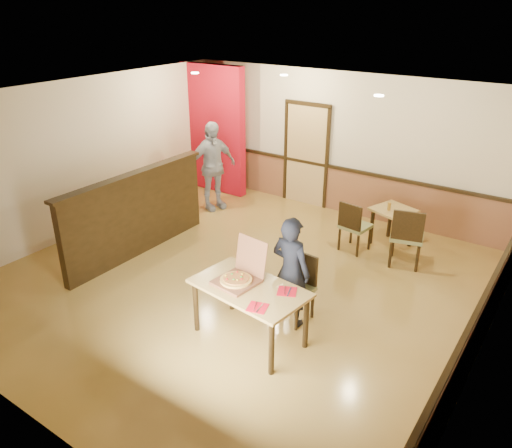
{
  "coord_description": "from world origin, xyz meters",
  "views": [
    {
      "loc": [
        4.05,
        -5.41,
        4.04
      ],
      "look_at": [
        0.32,
        0.0,
        1.06
      ],
      "focal_mm": 35.0,
      "sensor_mm": 36.0,
      "label": 1
    }
  ],
  "objects": [
    {
      "name": "passerby",
      "position": [
        -2.22,
        2.1,
        0.92
      ],
      "size": [
        0.8,
        1.16,
        1.83
      ],
      "primitive_type": "imported",
      "rotation": [
        0.0,
        0.0,
        1.2
      ],
      "color": "#95969D",
      "rests_on": "floor"
    },
    {
      "name": "wainscot_back",
      "position": [
        0.0,
        3.47,
        0.45
      ],
      "size": [
        7.0,
        0.04,
        0.9
      ],
      "primitive_type": "cube",
      "color": "brown",
      "rests_on": "floor"
    },
    {
      "name": "wall_right",
      "position": [
        3.5,
        0.0,
        1.4
      ],
      "size": [
        0.0,
        7.0,
        7.0
      ],
      "primitive_type": "plane",
      "rotation": [
        1.57,
        0.0,
        -1.57
      ],
      "color": "beige",
      "rests_on": "floor"
    },
    {
      "name": "chair_rail_back",
      "position": [
        0.0,
        3.45,
        0.92
      ],
      "size": [
        7.0,
        0.06,
        0.06
      ],
      "primitive_type": "cube",
      "color": "black",
      "rests_on": "wall_back"
    },
    {
      "name": "napkin_far",
      "position": [
        1.41,
        -0.92,
        0.78
      ],
      "size": [
        0.3,
        0.3,
        0.01
      ],
      "rotation": [
        0.0,
        0.0,
        0.43
      ],
      "color": "red",
      "rests_on": "main_table"
    },
    {
      "name": "side_table",
      "position": [
        1.47,
        2.55,
        0.52
      ],
      "size": [
        0.82,
        0.82,
        0.69
      ],
      "rotation": [
        0.0,
        0.0,
        -0.34
      ],
      "color": "tan",
      "rests_on": "floor"
    },
    {
      "name": "red_accent_panel",
      "position": [
        -2.9,
        3.0,
        1.4
      ],
      "size": [
        1.6,
        0.2,
        2.78
      ],
      "primitive_type": "cube",
      "color": "#A40B1C",
      "rests_on": "floor"
    },
    {
      "name": "back_door",
      "position": [
        -0.8,
        3.46,
        1.05
      ],
      "size": [
        0.9,
        0.06,
        2.1
      ],
      "primitive_type": "cube",
      "color": "tan",
      "rests_on": "wall_back"
    },
    {
      "name": "wainscot_right",
      "position": [
        3.47,
        0.0,
        0.45
      ],
      "size": [
        0.04,
        7.0,
        0.9
      ],
      "primitive_type": "cube",
      "color": "brown",
      "rests_on": "floor"
    },
    {
      "name": "side_chair_right",
      "position": [
        1.94,
        1.93,
        0.56
      ],
      "size": [
        0.62,
        0.62,
        1.03
      ],
      "rotation": [
        0.0,
        0.0,
        3.4
      ],
      "color": "olive",
      "rests_on": "floor"
    },
    {
      "name": "diner_chair",
      "position": [
        1.21,
        -0.32,
        0.51
      ],
      "size": [
        0.5,
        0.5,
        0.93
      ],
      "rotation": [
        0.0,
        0.0,
        -0.09
      ],
      "color": "olive",
      "rests_on": "floor"
    },
    {
      "name": "napkin_near",
      "position": [
        1.31,
        -1.41,
        0.78
      ],
      "size": [
        0.28,
        0.28,
        0.01
      ],
      "rotation": [
        0.0,
        0.0,
        0.29
      ],
      "color": "red",
      "rests_on": "main_table"
    },
    {
      "name": "wall_left",
      "position": [
        -3.5,
        0.0,
        1.4
      ],
      "size": [
        0.0,
        7.0,
        7.0
      ],
      "primitive_type": "plane",
      "rotation": [
        1.57,
        0.0,
        1.57
      ],
      "color": "beige",
      "rests_on": "floor"
    },
    {
      "name": "side_chair_left",
      "position": [
        1.01,
        1.94,
        0.5
      ],
      "size": [
        0.51,
        0.51,
        0.92
      ],
      "rotation": [
        0.0,
        0.0,
        3.0
      ],
      "color": "olive",
      "rests_on": "floor"
    },
    {
      "name": "spot_b",
      "position": [
        -0.8,
        2.5,
        2.78
      ],
      "size": [
        0.14,
        0.14,
        0.02
      ],
      "primitive_type": "cylinder",
      "color": "#FFE7B2",
      "rests_on": "ceiling"
    },
    {
      "name": "wall_back",
      "position": [
        0.0,
        3.5,
        1.4
      ],
      "size": [
        7.0,
        0.0,
        7.0
      ],
      "primitive_type": "plane",
      "rotation": [
        1.57,
        0.0,
        0.0
      ],
      "color": "beige",
      "rests_on": "floor"
    },
    {
      "name": "spot_c",
      "position": [
        1.4,
        1.5,
        2.78
      ],
      "size": [
        0.14,
        0.14,
        0.02
      ],
      "primitive_type": "cylinder",
      "color": "#FFE7B2",
      "rests_on": "ceiling"
    },
    {
      "name": "diner",
      "position": [
        1.19,
        -0.47,
        0.77
      ],
      "size": [
        0.58,
        0.4,
        1.54
      ],
      "primitive_type": "imported",
      "rotation": [
        0.0,
        0.0,
        3.09
      ],
      "color": "black",
      "rests_on": "floor"
    },
    {
      "name": "spot_a",
      "position": [
        -2.3,
        1.8,
        2.78
      ],
      "size": [
        0.14,
        0.14,
        0.02
      ],
      "primitive_type": "cylinder",
      "color": "#FFE7B2",
      "rests_on": "ceiling"
    },
    {
      "name": "floor",
      "position": [
        0.0,
        0.0,
        0.0
      ],
      "size": [
        7.0,
        7.0,
        0.0
      ],
      "primitive_type": "plane",
      "color": "#AD8B43",
      "rests_on": "ground"
    },
    {
      "name": "condiment",
      "position": [
        1.42,
        2.46,
        0.76
      ],
      "size": [
        0.06,
        0.06,
        0.14
      ],
      "primitive_type": "cylinder",
      "color": "#90631A",
      "rests_on": "side_table"
    },
    {
      "name": "chair_rail_right",
      "position": [
        3.45,
        0.0,
        0.92
      ],
      "size": [
        0.06,
        7.0,
        0.06
      ],
      "primitive_type": "cube",
      "color": "black",
      "rests_on": "wall_right"
    },
    {
      "name": "main_table",
      "position": [
        0.97,
        -1.09,
        0.67
      ],
      "size": [
        1.54,
        1.0,
        0.78
      ],
      "rotation": [
        0.0,
        0.0,
        -0.12
      ],
      "color": "tan",
      "rests_on": "floor"
    },
    {
      "name": "booth_partition",
      "position": [
        -2.0,
        -0.2,
        0.74
      ],
      "size": [
        0.2,
        3.1,
        1.44
      ],
      "color": "black",
      "rests_on": "floor"
    },
    {
      "name": "pizza",
      "position": [
        0.78,
        -1.11,
        0.82
      ],
      "size": [
        0.52,
        0.52,
        0.03
      ],
      "primitive_type": "cylinder",
      "rotation": [
        0.0,
        0.0,
        -0.36
      ],
      "color": "#F2C158",
      "rests_on": "pizza_box"
    },
    {
      "name": "ceiling",
      "position": [
        0.0,
        0.0,
        2.8
      ],
      "size": [
        7.0,
        7.0,
        0.0
      ],
      "primitive_type": "plane",
      "rotation": [
        3.14,
        0.0,
        0.0
      ],
      "color": "black",
      "rests_on": "wall_back"
    },
    {
      "name": "pizza_box",
      "position": [
        0.79,
        -1.06,
        0.84
      ],
      "size": [
        0.55,
        0.63,
        0.51
      ],
      "rotation": [
        0.0,
        0.0,
        -0.12
      ],
      "color": "brown",
      "rests_on": "main_table"
    }
  ]
}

